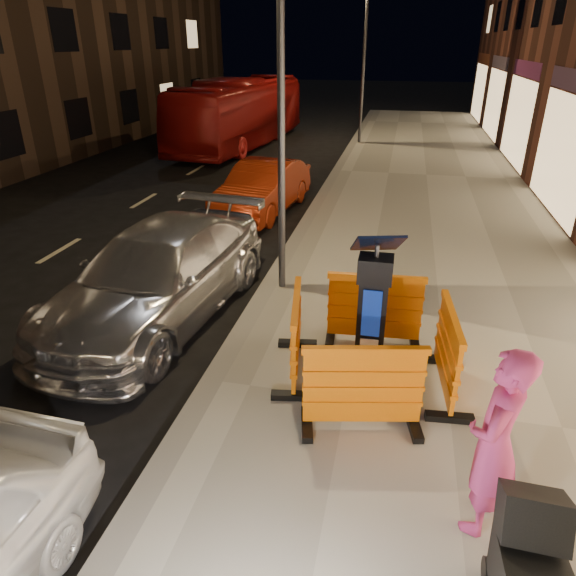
% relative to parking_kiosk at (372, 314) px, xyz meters
% --- Properties ---
extents(ground_plane, '(120.00, 120.00, 0.00)m').
position_rel_parking_kiosk_xyz_m(ground_plane, '(-1.98, -0.46, -1.12)').
color(ground_plane, black).
rests_on(ground_plane, ground).
extents(sidewalk, '(6.00, 60.00, 0.15)m').
position_rel_parking_kiosk_xyz_m(sidewalk, '(1.02, -0.46, -1.04)').
color(sidewalk, gray).
rests_on(sidewalk, ground).
extents(kerb, '(0.30, 60.00, 0.15)m').
position_rel_parking_kiosk_xyz_m(kerb, '(-1.98, -0.46, -1.04)').
color(kerb, slate).
rests_on(kerb, ground).
extents(parking_kiosk, '(0.68, 0.68, 1.93)m').
position_rel_parking_kiosk_xyz_m(parking_kiosk, '(0.00, 0.00, 0.00)').
color(parking_kiosk, black).
rests_on(parking_kiosk, sidewalk).
extents(barrier_front, '(1.47, 0.85, 1.08)m').
position_rel_parking_kiosk_xyz_m(barrier_front, '(0.00, -0.95, -0.43)').
color(barrier_front, orange).
rests_on(barrier_front, sidewalk).
extents(barrier_back, '(1.42, 0.67, 1.08)m').
position_rel_parking_kiosk_xyz_m(barrier_back, '(0.00, 0.95, -0.43)').
color(barrier_back, orange).
rests_on(barrier_back, sidewalk).
extents(barrier_kerbside, '(0.78, 1.45, 1.08)m').
position_rel_parking_kiosk_xyz_m(barrier_kerbside, '(-0.95, -0.00, -0.43)').
color(barrier_kerbside, orange).
rests_on(barrier_kerbside, sidewalk).
extents(barrier_bldgside, '(0.69, 1.43, 1.08)m').
position_rel_parking_kiosk_xyz_m(barrier_bldgside, '(0.95, 0.00, -0.43)').
color(barrier_bldgside, orange).
rests_on(barrier_bldgside, sidewalk).
extents(car_silver, '(2.65, 5.29, 1.47)m').
position_rel_parking_kiosk_xyz_m(car_silver, '(-3.49, 1.29, -1.12)').
color(car_silver, silver).
rests_on(car_silver, ground).
extents(car_red, '(1.89, 4.16, 1.32)m').
position_rel_parking_kiosk_xyz_m(car_red, '(-3.33, 7.21, -1.12)').
color(car_red, maroon).
rests_on(car_red, ground).
extents(bus_doubledecker, '(3.23, 10.18, 2.79)m').
position_rel_parking_kiosk_xyz_m(bus_doubledecker, '(-6.74, 16.38, -1.12)').
color(bus_doubledecker, maroon).
rests_on(bus_doubledecker, ground).
extents(man, '(0.66, 0.79, 1.84)m').
position_rel_parking_kiosk_xyz_m(man, '(1.17, -1.99, -0.04)').
color(man, '#B73273').
rests_on(man, sidewalk).
extents(street_lamp_mid, '(0.12, 0.12, 6.00)m').
position_rel_parking_kiosk_xyz_m(street_lamp_mid, '(-1.73, 2.54, 2.03)').
color(street_lamp_mid, '#3F3F44').
rests_on(street_lamp_mid, sidewalk).
extents(street_lamp_far, '(0.12, 0.12, 6.00)m').
position_rel_parking_kiosk_xyz_m(street_lamp_far, '(-1.73, 17.54, 2.03)').
color(street_lamp_far, '#3F3F44').
rests_on(street_lamp_far, sidewalk).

